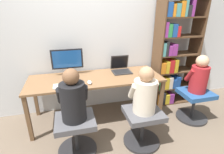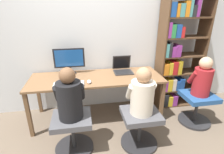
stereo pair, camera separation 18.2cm
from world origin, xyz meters
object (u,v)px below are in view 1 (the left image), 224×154
at_px(desktop_monitor, 67,61).
at_px(person_at_monitor, 73,98).
at_px(bookshelf, 172,56).
at_px(office_chair_right, 143,124).
at_px(keyboard, 69,85).
at_px(laptop, 121,69).
at_px(person_at_laptop, 145,93).
at_px(person_near_shelf, 199,76).
at_px(office_chair_side, 194,103).
at_px(office_chair_left, 76,133).

bearing_deg(desktop_monitor, person_at_monitor, -88.22).
bearing_deg(bookshelf, office_chair_right, -135.19).
relative_size(keyboard, office_chair_right, 0.85).
height_order(laptop, person_at_laptop, person_at_laptop).
bearing_deg(office_chair_right, person_near_shelf, 16.90).
distance_m(office_chair_right, office_chair_side, 1.08).
height_order(desktop_monitor, person_at_laptop, desktop_monitor).
distance_m(person_at_monitor, office_chair_side, 1.98).
bearing_deg(office_chair_side, office_chair_right, -163.29).
bearing_deg(bookshelf, desktop_monitor, 178.14).
height_order(keyboard, person_near_shelf, person_near_shelf).
relative_size(keyboard, office_chair_side, 0.85).
xyz_separation_m(office_chair_right, person_near_shelf, (1.04, 0.32, 0.47)).
height_order(office_chair_left, office_chair_side, same).
bearing_deg(person_near_shelf, keyboard, 174.24).
height_order(person_at_monitor, person_at_laptop, person_at_monitor).
bearing_deg(office_chair_side, laptop, 151.71).
distance_m(bookshelf, person_near_shelf, 0.62).
distance_m(desktop_monitor, person_near_shelf, 2.04).
distance_m(desktop_monitor, person_at_laptop, 1.32).
bearing_deg(bookshelf, office_chair_left, -154.44).
bearing_deg(keyboard, person_near_shelf, -5.76).
height_order(desktop_monitor, person_at_monitor, desktop_monitor).
relative_size(office_chair_left, person_near_shelf, 0.85).
bearing_deg(office_chair_left, office_chair_side, 7.70).
distance_m(keyboard, office_chair_side, 2.00).
relative_size(office_chair_left, person_at_laptop, 0.83).
xyz_separation_m(person_at_monitor, office_chair_side, (1.90, 0.25, -0.48)).
xyz_separation_m(office_chair_left, person_at_monitor, (-0.00, 0.00, 0.48)).
distance_m(keyboard, person_near_shelf, 1.95).
bearing_deg(laptop, keyboard, -156.32).
xyz_separation_m(desktop_monitor, person_near_shelf, (1.93, -0.65, -0.19)).
distance_m(person_at_monitor, person_at_laptop, 0.87).
distance_m(laptop, person_near_shelf, 1.22).
xyz_separation_m(keyboard, person_at_laptop, (0.90, -0.51, 0.02)).
height_order(desktop_monitor, person_near_shelf, desktop_monitor).
distance_m(office_chair_right, person_near_shelf, 1.18).
bearing_deg(office_chair_left, office_chair_right, -3.57).
distance_m(office_chair_left, person_at_laptop, 0.98).
height_order(keyboard, office_chair_left, keyboard).
bearing_deg(person_at_monitor, office_chair_left, -90.00).
height_order(person_at_monitor, bookshelf, bookshelf).
xyz_separation_m(office_chair_left, person_near_shelf, (1.90, 0.26, 0.47)).
bearing_deg(person_at_monitor, laptop, 45.00).
relative_size(desktop_monitor, office_chair_side, 0.97).
height_order(office_chair_right, person_at_laptop, person_at_laptop).
height_order(desktop_monitor, office_chair_side, desktop_monitor).
relative_size(laptop, keyboard, 0.72).
xyz_separation_m(desktop_monitor, keyboard, (-0.00, -0.45, -0.21)).
distance_m(keyboard, bookshelf, 1.86).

